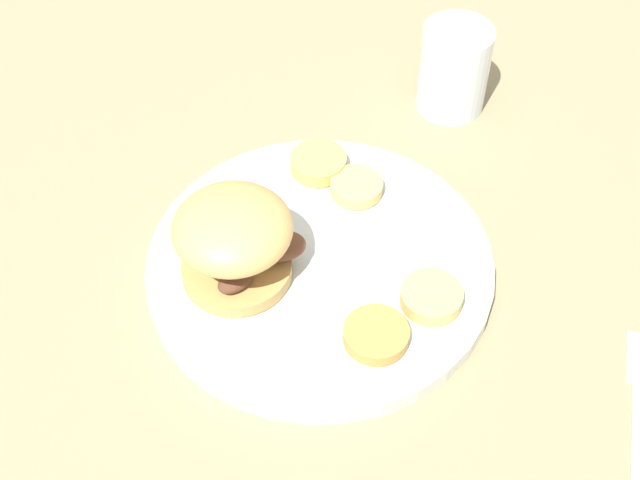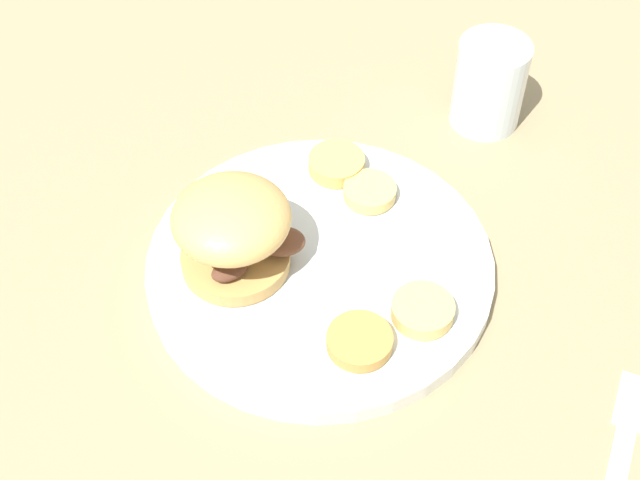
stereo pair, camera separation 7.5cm
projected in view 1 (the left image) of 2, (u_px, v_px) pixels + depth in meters
The scene contains 8 objects.
ground_plane at pixel (320, 272), 0.78m from camera, with size 4.00×4.00×0.00m, color #937F5B.
dinner_plate at pixel (320, 265), 0.77m from camera, with size 0.30×0.30×0.02m.
sandwich at pixel (235, 239), 0.72m from camera, with size 0.11×0.10×0.08m.
potato_round_0 at pixel (356, 187), 0.82m from camera, with size 0.05×0.05×0.01m, color #DBB766.
potato_round_1 at pixel (318, 163), 0.83m from camera, with size 0.05×0.05×0.01m, color tan.
potato_round_2 at pixel (376, 335), 0.71m from camera, with size 0.05×0.05×0.01m, color #BC8942.
potato_round_3 at pixel (431, 297), 0.73m from camera, with size 0.05×0.05×0.01m, color #DBB766.
drinking_glass at pixel (454, 69), 0.89m from camera, with size 0.07×0.07×0.09m.
Camera 1 is at (-0.12, 0.47, 0.62)m, focal length 50.00 mm.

